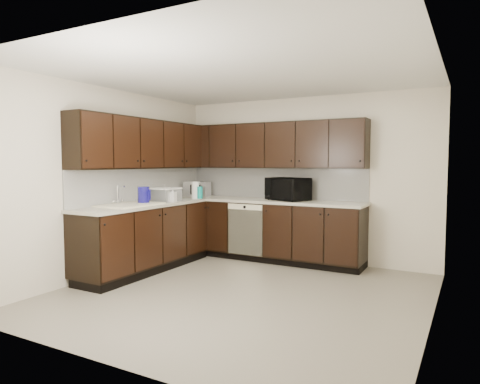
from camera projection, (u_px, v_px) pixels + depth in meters
The scene contains 20 objects.
floor at pixel (241, 294), 4.92m from camera, with size 4.00×4.00×0.00m, color gray.
ceiling at pixel (241, 73), 4.75m from camera, with size 4.00×4.00×0.00m, color white.
wall_back at pixel (303, 179), 6.58m from camera, with size 4.00×0.02×2.50m, color beige.
wall_left at pixel (112, 182), 5.79m from camera, with size 0.02×4.00×2.50m, color beige.
wall_right at pixel (435, 191), 3.87m from camera, with size 0.02×4.00×2.50m, color beige.
wall_front at pixel (109, 199), 3.08m from camera, with size 4.00×0.02×2.50m, color beige.
lower_cabinets at pixel (218, 236), 6.34m from camera, with size 3.00×2.80×0.90m.
countertop at pixel (217, 202), 6.31m from camera, with size 3.03×2.83×0.04m.
backsplash at pixel (213, 184), 6.57m from camera, with size 3.00×2.80×0.48m.
upper_cabinets at pixel (215, 145), 6.38m from camera, with size 3.00×2.80×0.70m.
dishwasher at pixel (245, 226), 6.45m from camera, with size 0.58×0.04×0.78m.
sink at pixel (130, 210), 5.65m from camera, with size 0.54×0.82×0.42m.
microwave at pixel (288, 189), 6.42m from camera, with size 0.61×0.41×0.34m, color black.
soap_bottle_a at pixel (172, 195), 6.14m from camera, with size 0.10×0.10×0.22m, color gray.
soap_bottle_b at pixel (165, 192), 6.59m from camera, with size 0.09×0.09×0.24m, color gray.
toaster_oven at pixel (197, 189), 7.15m from camera, with size 0.39×0.29×0.25m, color silver.
storage_bin at pixel (162, 195), 6.30m from camera, with size 0.48×0.36×0.19m, color white.
blue_pitcher at pixel (144, 195), 5.83m from camera, with size 0.16×0.16×0.24m, color #150F8E.
teal_tumbler at pixel (200, 193), 6.74m from camera, with size 0.08×0.08×0.19m, color #0D9992.
paper_towel_roll at pixel (195, 190), 6.78m from camera, with size 0.12×0.12×0.26m, color white.
Camera 1 is at (2.31, -4.24, 1.51)m, focal length 32.00 mm.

